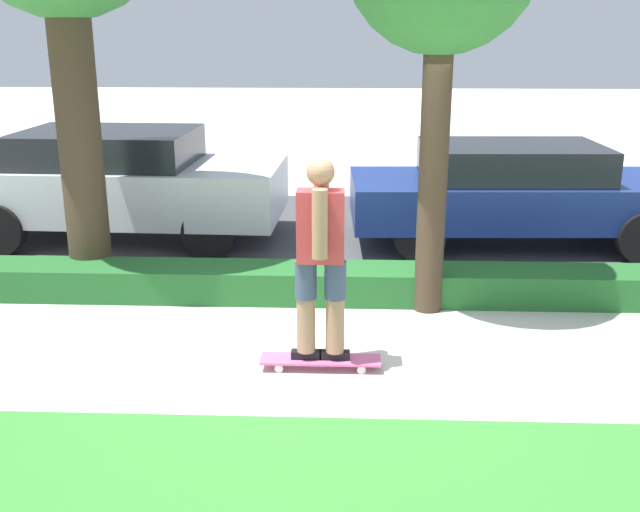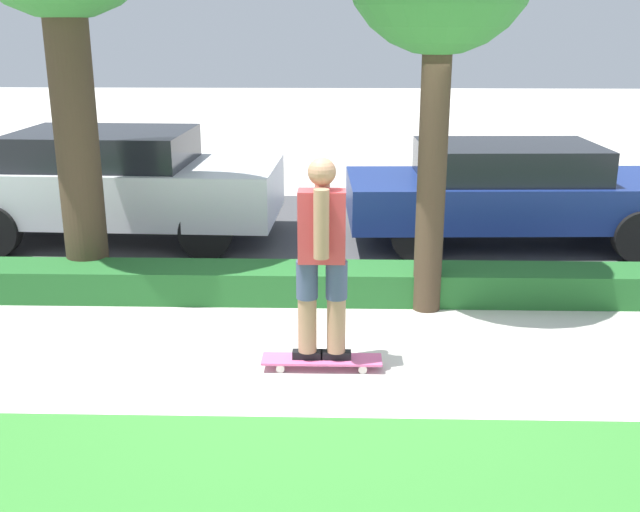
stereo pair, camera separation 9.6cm
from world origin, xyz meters
TOP-DOWN VIEW (x-y plane):
  - ground_plane at (0.00, 0.00)m, footprint 60.00×60.00m
  - street_asphalt at (0.00, 4.20)m, footprint 12.70×5.00m
  - hedge_row at (0.00, 1.60)m, footprint 12.70×0.60m
  - skateboard at (0.06, -0.13)m, footprint 1.04×0.24m
  - skater_person at (0.06, -0.13)m, footprint 0.51×0.45m
  - parked_car_front at (-2.88, 3.93)m, footprint 4.46×2.06m
  - parked_car_middle at (2.53, 3.85)m, footprint 4.53×1.91m

SIDE VIEW (x-z plane):
  - ground_plane at x=0.00m, z-range 0.00..0.00m
  - street_asphalt at x=0.00m, z-range 0.00..0.01m
  - skateboard at x=0.06m, z-range 0.03..0.12m
  - hedge_row at x=0.00m, z-range 0.00..0.36m
  - parked_car_middle at x=2.53m, z-range 0.05..1.40m
  - parked_car_front at x=-2.88m, z-range 0.05..1.55m
  - skater_person at x=0.06m, z-range 0.15..1.90m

